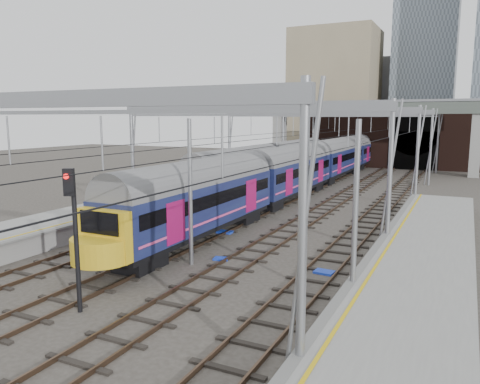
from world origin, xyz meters
The scene contains 14 objects.
ground centered at (0.00, 0.00, 0.00)m, with size 160.00×160.00×0.00m, color #38332D.
platform_left centered at (-10.18, 2.50, 0.55)m, with size 4.32×55.00×1.12m.
platform_right centered at (10.18, -1.50, 0.55)m, with size 4.32×47.00×1.12m.
tracks centered at (0.00, 15.00, 0.02)m, with size 14.40×80.00×0.22m.
overhead_line centered at (0.00, 21.49, 6.57)m, with size 16.80×80.00×8.00m.
retaining_wall centered at (1.40, 51.93, 4.33)m, with size 28.00×2.75×9.00m.
overbridge centered at (0.00, 46.00, 7.27)m, with size 28.00×3.00×9.25m.
city_skyline centered at (2.73, 70.48, 17.09)m, with size 37.50×27.50×60.00m.
train_main centered at (-2.00, 29.62, 2.45)m, with size 2.73×63.20×4.72m.
train_second centered at (-6.00, 26.43, 2.37)m, with size 2.61×30.23×4.56m.
signal_near_centre centered at (-0.72, -4.62, 3.31)m, with size 0.42×0.48×5.31m.
equip_cover_a centered at (0.93, 3.33, 0.04)m, with size 0.75×0.53×0.09m, color blue.
equip_cover_b centered at (-1.48, 8.31, 0.06)m, with size 0.94×0.66×0.11m, color blue.
equip_cover_c centered at (6.15, 3.57, 0.05)m, with size 0.88×0.62×0.10m, color blue.
Camera 1 is at (11.67, -16.60, 7.04)m, focal length 35.00 mm.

